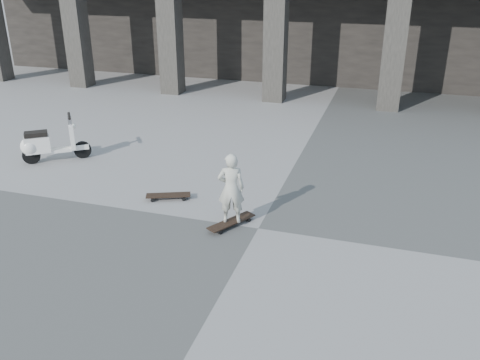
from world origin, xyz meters
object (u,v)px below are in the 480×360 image
(skateboard_spare, at_px, (168,196))
(child, at_px, (231,188))
(scooter, at_px, (44,145))
(longboard, at_px, (231,222))

(skateboard_spare, relative_size, child, 0.70)
(child, bearing_deg, scooter, -35.50)
(longboard, bearing_deg, skateboard_spare, 96.42)
(longboard, distance_m, skateboard_spare, 1.61)
(scooter, bearing_deg, longboard, -54.85)
(longboard, relative_size, scooter, 0.72)
(skateboard_spare, bearing_deg, longboard, -46.05)
(skateboard_spare, distance_m, scooter, 3.61)
(skateboard_spare, relative_size, scooter, 0.67)
(skateboard_spare, height_order, child, child)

